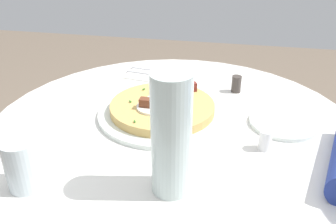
{
  "coord_description": "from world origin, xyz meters",
  "views": [
    {
      "loc": [
        0.75,
        0.14,
        1.16
      ],
      "look_at": [
        -0.02,
        -0.02,
        0.74
      ],
      "focal_mm": 38.14,
      "sensor_mm": 36.0,
      "label": 1
    }
  ],
  "objects_px": {
    "breakfast_pizza": "(162,106)",
    "water_glass": "(23,164)",
    "knife": "(157,70)",
    "salt_shaker": "(265,140)",
    "pepper_shaker": "(236,84)",
    "pizza_plate": "(162,113)",
    "dining_table": "(173,177)",
    "bread_plate": "(283,123)",
    "fork": "(153,74)",
    "water_bottle": "(171,136)"
  },
  "relations": [
    {
      "from": "breakfast_pizza",
      "to": "water_glass",
      "type": "xyz_separation_m",
      "value": [
        0.32,
        -0.19,
        0.02
      ]
    },
    {
      "from": "knife",
      "to": "salt_shaker",
      "type": "bearing_deg",
      "value": -41.18
    },
    {
      "from": "water_glass",
      "to": "pepper_shaker",
      "type": "xyz_separation_m",
      "value": [
        -0.5,
        0.37,
        -0.03
      ]
    },
    {
      "from": "water_glass",
      "to": "pepper_shaker",
      "type": "relative_size",
      "value": 2.06
    },
    {
      "from": "pizza_plate",
      "to": "salt_shaker",
      "type": "height_order",
      "value": "salt_shaker"
    },
    {
      "from": "dining_table",
      "to": "water_glass",
      "type": "relative_size",
      "value": 9.12
    },
    {
      "from": "bread_plate",
      "to": "water_glass",
      "type": "height_order",
      "value": "water_glass"
    },
    {
      "from": "bread_plate",
      "to": "fork",
      "type": "bearing_deg",
      "value": -121.87
    },
    {
      "from": "knife",
      "to": "water_glass",
      "type": "distance_m",
      "value": 0.62
    },
    {
      "from": "knife",
      "to": "dining_table",
      "type": "bearing_deg",
      "value": -61.29
    },
    {
      "from": "fork",
      "to": "salt_shaker",
      "type": "distance_m",
      "value": 0.49
    },
    {
      "from": "pizza_plate",
      "to": "pepper_shaker",
      "type": "distance_m",
      "value": 0.26
    },
    {
      "from": "breakfast_pizza",
      "to": "water_bottle",
      "type": "bearing_deg",
      "value": 15.26
    },
    {
      "from": "fork",
      "to": "pepper_shaker",
      "type": "xyz_separation_m",
      "value": [
        0.07,
        0.27,
        0.02
      ]
    },
    {
      "from": "pizza_plate",
      "to": "fork",
      "type": "height_order",
      "value": "pizza_plate"
    },
    {
      "from": "bread_plate",
      "to": "knife",
      "type": "relative_size",
      "value": 0.91
    },
    {
      "from": "breakfast_pizza",
      "to": "bread_plate",
      "type": "distance_m",
      "value": 0.3
    },
    {
      "from": "bread_plate",
      "to": "breakfast_pizza",
      "type": "bearing_deg",
      "value": -88.18
    },
    {
      "from": "knife",
      "to": "pepper_shaker",
      "type": "xyz_separation_m",
      "value": [
        0.1,
        0.26,
        0.02
      ]
    },
    {
      "from": "breakfast_pizza",
      "to": "fork",
      "type": "relative_size",
      "value": 1.48
    },
    {
      "from": "pizza_plate",
      "to": "pepper_shaker",
      "type": "relative_size",
      "value": 6.75
    },
    {
      "from": "bread_plate",
      "to": "salt_shaker",
      "type": "distance_m",
      "value": 0.13
    },
    {
      "from": "water_glass",
      "to": "water_bottle",
      "type": "relative_size",
      "value": 0.43
    },
    {
      "from": "knife",
      "to": "water_glass",
      "type": "xyz_separation_m",
      "value": [
        0.61,
        -0.11,
        0.04
      ]
    },
    {
      "from": "water_bottle",
      "to": "breakfast_pizza",
      "type": "bearing_deg",
      "value": -164.74
    },
    {
      "from": "fork",
      "to": "water_bottle",
      "type": "bearing_deg",
      "value": -64.27
    },
    {
      "from": "pizza_plate",
      "to": "bread_plate",
      "type": "bearing_deg",
      "value": 91.87
    },
    {
      "from": "pizza_plate",
      "to": "water_bottle",
      "type": "relative_size",
      "value": 1.42
    },
    {
      "from": "breakfast_pizza",
      "to": "salt_shaker",
      "type": "height_order",
      "value": "breakfast_pizza"
    },
    {
      "from": "fork",
      "to": "salt_shaker",
      "type": "relative_size",
      "value": 3.86
    },
    {
      "from": "bread_plate",
      "to": "pepper_shaker",
      "type": "xyz_separation_m",
      "value": [
        -0.17,
        -0.12,
        0.02
      ]
    },
    {
      "from": "pizza_plate",
      "to": "fork",
      "type": "bearing_deg",
      "value": -161.14
    },
    {
      "from": "breakfast_pizza",
      "to": "water_glass",
      "type": "relative_size",
      "value": 2.65
    },
    {
      "from": "water_glass",
      "to": "pepper_shaker",
      "type": "distance_m",
      "value": 0.63
    },
    {
      "from": "fork",
      "to": "water_bottle",
      "type": "relative_size",
      "value": 0.77
    },
    {
      "from": "knife",
      "to": "water_bottle",
      "type": "bearing_deg",
      "value": -65.8
    },
    {
      "from": "water_glass",
      "to": "salt_shaker",
      "type": "xyz_separation_m",
      "value": [
        -0.21,
        0.44,
        -0.03
      ]
    },
    {
      "from": "breakfast_pizza",
      "to": "water_glass",
      "type": "height_order",
      "value": "water_glass"
    },
    {
      "from": "breakfast_pizza",
      "to": "knife",
      "type": "xyz_separation_m",
      "value": [
        -0.29,
        -0.08,
        -0.02
      ]
    },
    {
      "from": "pizza_plate",
      "to": "knife",
      "type": "distance_m",
      "value": 0.3
    },
    {
      "from": "fork",
      "to": "water_bottle",
      "type": "distance_m",
      "value": 0.56
    },
    {
      "from": "fork",
      "to": "water_glass",
      "type": "relative_size",
      "value": 1.79
    },
    {
      "from": "knife",
      "to": "salt_shaker",
      "type": "distance_m",
      "value": 0.51
    },
    {
      "from": "pepper_shaker",
      "to": "pizza_plate",
      "type": "bearing_deg",
      "value": -44.76
    },
    {
      "from": "water_glass",
      "to": "pizza_plate",
      "type": "bearing_deg",
      "value": 149.04
    },
    {
      "from": "bread_plate",
      "to": "fork",
      "type": "distance_m",
      "value": 0.46
    },
    {
      "from": "dining_table",
      "to": "pizza_plate",
      "type": "bearing_deg",
      "value": -132.89
    },
    {
      "from": "dining_table",
      "to": "salt_shaker",
      "type": "distance_m",
      "value": 0.3
    },
    {
      "from": "salt_shaker",
      "to": "water_bottle",
      "type": "bearing_deg",
      "value": -46.26
    },
    {
      "from": "bread_plate",
      "to": "knife",
      "type": "distance_m",
      "value": 0.47
    }
  ]
}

